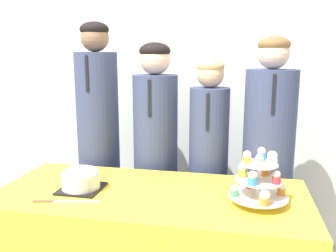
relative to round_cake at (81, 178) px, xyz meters
name	(u,v)px	position (x,y,z in m)	size (l,w,h in m)	color
wall_back	(186,69)	(0.36, 1.15, 0.51)	(9.00, 0.06, 2.70)	silver
round_cake	(81,178)	(0.00, 0.00, 0.00)	(0.21, 0.21, 0.12)	black
cake_knife	(55,202)	(-0.05, -0.17, -0.06)	(0.31, 0.08, 0.01)	silver
cupcake_stand	(259,179)	(0.87, 0.00, 0.06)	(0.27, 0.27, 0.26)	silver
student_0	(99,154)	(-0.14, 0.58, -0.04)	(0.27, 0.28, 1.66)	#384266
student_1	(156,166)	(0.25, 0.58, -0.10)	(0.28, 0.29, 1.53)	#384266
student_2	(208,176)	(0.59, 0.58, -0.15)	(0.25, 0.25, 1.43)	#384266
student_3	(267,173)	(0.95, 0.58, -0.10)	(0.31, 0.31, 1.56)	#384266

